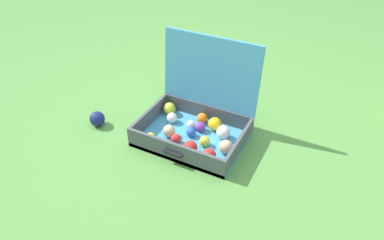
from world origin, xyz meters
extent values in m
plane|color=#569342|center=(0.00, 0.00, 0.00)|extent=(16.00, 16.00, 0.00)
cube|color=#4799C6|center=(0.09, -0.03, 0.01)|extent=(0.60, 0.43, 0.03)
cube|color=#4C5156|center=(-0.20, -0.03, 0.06)|extent=(0.02, 0.43, 0.12)
cube|color=#4C5156|center=(0.38, -0.03, 0.06)|extent=(0.02, 0.43, 0.12)
cube|color=#4C5156|center=(0.09, -0.24, 0.06)|extent=(0.57, 0.02, 0.12)
cube|color=#4C5156|center=(0.09, 0.18, 0.06)|extent=(0.57, 0.02, 0.12)
cube|color=#4799C6|center=(0.09, 0.21, 0.34)|extent=(0.60, 0.06, 0.43)
cube|color=black|center=(0.09, -0.26, 0.07)|extent=(0.11, 0.02, 0.02)
sphere|color=#D1B784|center=(-0.03, -0.09, 0.06)|extent=(0.07, 0.07, 0.07)
sphere|color=red|center=(0.26, -0.17, 0.06)|extent=(0.08, 0.08, 0.08)
sphere|color=#D1B784|center=(0.32, -0.07, 0.06)|extent=(0.08, 0.08, 0.08)
sphere|color=white|center=(0.04, 0.04, 0.05)|extent=(0.05, 0.05, 0.05)
sphere|color=#CCDB38|center=(-0.10, -0.18, 0.05)|extent=(0.06, 0.06, 0.06)
sphere|color=#CCDB38|center=(0.19, -0.07, 0.06)|extent=(0.06, 0.06, 0.06)
sphere|color=red|center=(0.03, -0.13, 0.05)|extent=(0.06, 0.06, 0.06)
sphere|color=yellow|center=(0.18, 0.09, 0.07)|extent=(0.08, 0.08, 0.08)
sphere|color=white|center=(0.25, 0.04, 0.07)|extent=(0.08, 0.08, 0.08)
sphere|color=#CCDB38|center=(-0.15, 0.11, 0.06)|extent=(0.08, 0.08, 0.08)
sphere|color=white|center=(-0.09, 0.04, 0.06)|extent=(0.07, 0.07, 0.07)
sphere|color=red|center=(0.15, -0.16, 0.06)|extent=(0.08, 0.08, 0.08)
sphere|color=blue|center=(0.08, -0.03, 0.05)|extent=(0.06, 0.06, 0.06)
sphere|color=orange|center=(0.08, 0.12, 0.06)|extent=(0.07, 0.07, 0.07)
sphere|color=purple|center=(0.11, 0.04, 0.06)|extent=(0.06, 0.06, 0.06)
sphere|color=navy|center=(-0.50, -0.17, 0.05)|extent=(0.09, 0.09, 0.09)
camera|label=1|loc=(0.84, -1.51, 1.36)|focal=33.83mm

